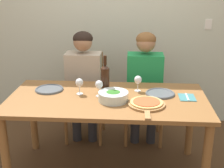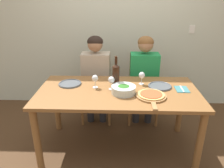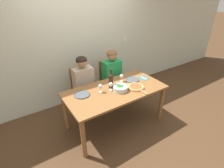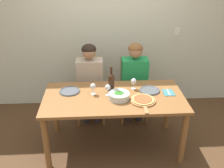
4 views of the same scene
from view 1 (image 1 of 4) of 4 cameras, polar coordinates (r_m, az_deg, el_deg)
The scene contains 15 objects.
back_wall at distance 3.83m, azimuth 0.66°, elevation 12.58°, with size 10.00×0.06×2.70m.
dining_table at distance 2.81m, azimuth -0.87°, elevation -4.47°, with size 1.77×0.87×0.77m.
chair_left at distance 3.59m, azimuth -4.81°, elevation -1.57°, with size 0.42×0.42×0.98m.
chair_right at distance 3.55m, azimuth 5.82°, elevation -1.83°, with size 0.42×0.42×0.98m.
person_woman at distance 3.40m, azimuth -5.21°, elevation 1.34°, with size 0.47×0.51×1.24m.
person_man at distance 3.36m, azimuth 6.00°, elevation 1.09°, with size 0.47×0.51×1.24m.
wine_bottle at distance 2.82m, azimuth -1.26°, elevation 0.97°, with size 0.08×0.08×0.36m.
broccoli_bowl at distance 2.69m, azimuth 0.25°, elevation -2.24°, with size 0.26×0.26×0.09m.
dinner_plate_left at distance 3.01m, azimuth -11.39°, elevation -0.93°, with size 0.27×0.27×0.02m.
dinner_plate_right at distance 2.88m, azimuth 8.80°, elevation -1.71°, with size 0.27×0.27×0.02m.
pizza_on_board at distance 2.62m, azimuth 6.33°, elevation -3.60°, with size 0.31×0.45×0.04m.
wine_glass_left at distance 2.83m, azimuth -5.99°, elevation 0.12°, with size 0.07×0.07×0.15m.
wine_glass_right at distance 2.90m, azimuth 4.76°, elevation 0.64°, with size 0.07×0.07×0.15m.
wine_glass_centre at distance 2.77m, azimuth -2.38°, elevation -0.25°, with size 0.07×0.07×0.15m.
fork_on_napkin at distance 2.85m, azimuth 13.56°, elevation -2.38°, with size 0.14×0.18×0.01m.
Camera 1 is at (0.22, -2.56, 1.80)m, focal length 50.00 mm.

